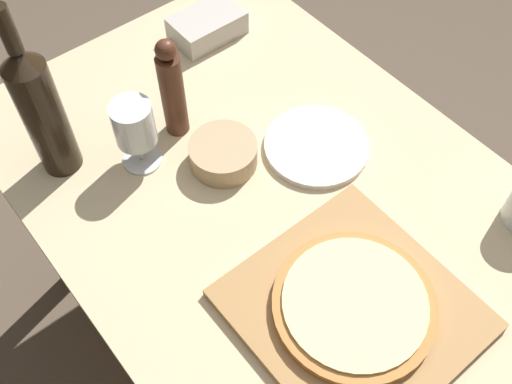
# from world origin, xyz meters

# --- Properties ---
(ground_plane) EXTENTS (12.00, 12.00, 0.00)m
(ground_plane) POSITION_xyz_m (0.00, 0.00, 0.00)
(ground_plane) COLOR brown
(dining_table) EXTENTS (0.82, 1.23, 0.76)m
(dining_table) POSITION_xyz_m (0.00, 0.00, 0.65)
(dining_table) COLOR #CCB78E
(dining_table) RESTS_ON ground_plane
(cutting_board) EXTENTS (0.36, 0.37, 0.02)m
(cutting_board) POSITION_xyz_m (-0.06, -0.27, 0.77)
(cutting_board) COLOR #A87A47
(cutting_board) RESTS_ON dining_table
(pizza) EXTENTS (0.28, 0.28, 0.02)m
(pizza) POSITION_xyz_m (-0.06, -0.27, 0.79)
(pizza) COLOR #BC7A3D
(pizza) RESTS_ON cutting_board
(wine_bottle) EXTENTS (0.08, 0.08, 0.38)m
(wine_bottle) POSITION_xyz_m (-0.28, 0.33, 0.91)
(wine_bottle) COLOR black
(wine_bottle) RESTS_ON dining_table
(pepper_mill) EXTENTS (0.05, 0.05, 0.23)m
(pepper_mill) POSITION_xyz_m (-0.05, 0.26, 0.87)
(pepper_mill) COLOR #4C2819
(pepper_mill) RESTS_ON dining_table
(wine_glass) EXTENTS (0.08, 0.08, 0.15)m
(wine_glass) POSITION_xyz_m (-0.16, 0.23, 0.87)
(wine_glass) COLOR silver
(wine_glass) RESTS_ON dining_table
(small_bowl) EXTENTS (0.14, 0.14, 0.05)m
(small_bowl) POSITION_xyz_m (-0.03, 0.13, 0.79)
(small_bowl) COLOR tan
(small_bowl) RESTS_ON dining_table
(dinner_plate) EXTENTS (0.21, 0.21, 0.01)m
(dinner_plate) POSITION_xyz_m (0.14, 0.04, 0.77)
(dinner_plate) COLOR silver
(dinner_plate) RESTS_ON dining_table
(food_container) EXTENTS (0.16, 0.11, 0.06)m
(food_container) POSITION_xyz_m (0.17, 0.45, 0.79)
(food_container) COLOR #BCB7AD
(food_container) RESTS_ON dining_table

